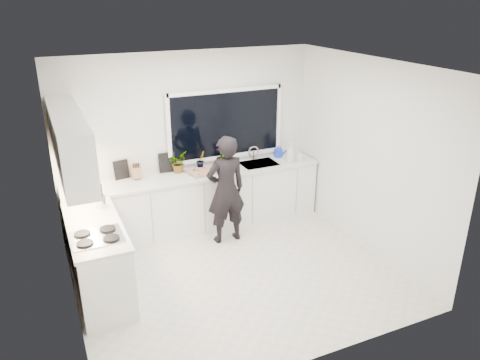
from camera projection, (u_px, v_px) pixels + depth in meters
name	position (u px, v px, depth m)	size (l,w,h in m)	color
floor	(236.00, 274.00, 6.20)	(4.00, 3.50, 0.02)	beige
wall_back	(189.00, 140.00, 7.18)	(4.00, 0.02, 2.70)	white
wall_left	(61.00, 208.00, 4.93)	(0.02, 3.50, 2.70)	white
wall_right	(368.00, 157.00, 6.46)	(0.02, 3.50, 2.70)	white
ceiling	(235.00, 65.00, 5.19)	(4.00, 3.50, 0.02)	white
window	(226.00, 124.00, 7.31)	(1.80, 0.02, 1.00)	black
base_cabinets_back	(198.00, 202.00, 7.26)	(3.92, 0.58, 0.88)	white
base_cabinets_left	(99.00, 259.00, 5.69)	(0.58, 1.60, 0.88)	white
countertop_back	(197.00, 175.00, 7.08)	(3.94, 0.62, 0.04)	silver
countertop_left	(94.00, 226.00, 5.52)	(0.62, 1.60, 0.04)	silver
upper_cabinets	(70.00, 142.00, 5.42)	(0.34, 2.10, 0.70)	white
sink	(259.00, 166.00, 7.50)	(0.58, 0.42, 0.14)	silver
faucet	(253.00, 153.00, 7.61)	(0.03, 0.03, 0.22)	silver
stovetop	(97.00, 237.00, 5.20)	(0.56, 0.48, 0.03)	black
person	(226.00, 190.00, 6.75)	(0.59, 0.39, 1.63)	black
pizza_tray	(204.00, 172.00, 7.09)	(0.50, 0.37, 0.03)	#BAB9BE
pizza	(204.00, 171.00, 7.08)	(0.46, 0.33, 0.01)	#B21720
watering_can	(278.00, 153.00, 7.76)	(0.14, 0.14, 0.13)	#1636CF
paper_towel_roll	(83.00, 179.00, 6.49)	(0.11, 0.11, 0.26)	white
knife_block	(136.00, 172.00, 6.82)	(0.13, 0.10, 0.22)	#A26B4B
utensil_crock	(101.00, 202.00, 5.92)	(0.13, 0.13, 0.16)	silver
picture_frame_large	(121.00, 170.00, 6.82)	(0.22, 0.02, 0.28)	black
picture_frame_small	(167.00, 162.00, 7.08)	(0.25, 0.02, 0.30)	black
herb_plants	(192.00, 160.00, 7.16)	(1.01, 0.37, 0.31)	#26662D
soap_bottles	(292.00, 153.00, 7.50)	(0.32, 0.18, 0.33)	#D8BF66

